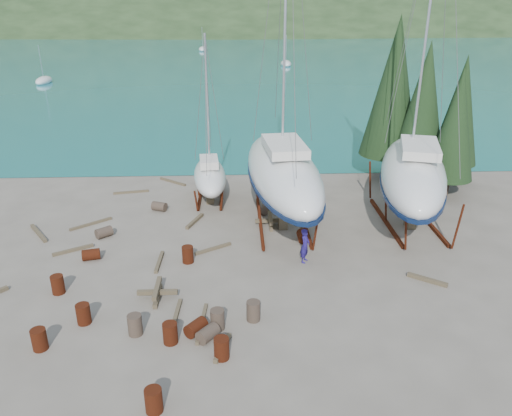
{
  "coord_description": "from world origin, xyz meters",
  "views": [
    {
      "loc": [
        -0.12,
        -20.92,
        12.5
      ],
      "look_at": [
        0.88,
        3.0,
        2.35
      ],
      "focal_mm": 35.0,
      "sensor_mm": 36.0,
      "label": 1
    }
  ],
  "objects_px": {
    "large_sailboat_far": "(413,173)",
    "worker": "(305,246)",
    "small_sailboat_shore": "(210,176)",
    "large_sailboat_near": "(283,172)"
  },
  "relations": [
    {
      "from": "large_sailboat_far",
      "to": "small_sailboat_shore",
      "type": "bearing_deg",
      "value": 176.93
    },
    {
      "from": "large_sailboat_far",
      "to": "small_sailboat_shore",
      "type": "xyz_separation_m",
      "value": [
        -11.89,
        4.06,
        -1.43
      ]
    },
    {
      "from": "large_sailboat_far",
      "to": "worker",
      "type": "relative_size",
      "value": 10.65
    },
    {
      "from": "small_sailboat_shore",
      "to": "worker",
      "type": "xyz_separation_m",
      "value": [
        5.15,
        -8.53,
        -0.83
      ]
    },
    {
      "from": "large_sailboat_far",
      "to": "worker",
      "type": "xyz_separation_m",
      "value": [
        -6.74,
        -4.47,
        -2.26
      ]
    },
    {
      "from": "large_sailboat_near",
      "to": "worker",
      "type": "distance_m",
      "value": 5.34
    },
    {
      "from": "large_sailboat_far",
      "to": "small_sailboat_shore",
      "type": "relative_size",
      "value": 1.84
    },
    {
      "from": "large_sailboat_far",
      "to": "worker",
      "type": "bearing_deg",
      "value": -130.67
    },
    {
      "from": "small_sailboat_shore",
      "to": "worker",
      "type": "bearing_deg",
      "value": -63.57
    },
    {
      "from": "large_sailboat_near",
      "to": "small_sailboat_shore",
      "type": "height_order",
      "value": "large_sailboat_near"
    }
  ]
}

